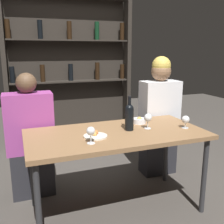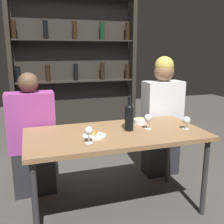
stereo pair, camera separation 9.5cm
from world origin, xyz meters
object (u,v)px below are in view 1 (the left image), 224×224
(snack_bowl, at_px, (139,121))
(wine_glass_2, at_px, (148,118))
(seated_person_right, at_px, (159,118))
(wine_glass_0, at_px, (186,120))
(food_plate_0, at_px, (95,135))
(wine_bottle, at_px, (129,116))
(wine_glass_1, at_px, (91,132))
(seated_person_left, at_px, (31,140))

(snack_bowl, bearing_deg, wine_glass_2, -92.85)
(seated_person_right, bearing_deg, wine_glass_0, -99.24)
(food_plate_0, bearing_deg, seated_person_right, 31.96)
(wine_bottle, height_order, wine_glass_1, wine_bottle)
(wine_bottle, xyz_separation_m, food_plate_0, (-0.33, -0.07, -0.12))
(seated_person_right, bearing_deg, food_plate_0, -148.04)
(wine_glass_0, distance_m, wine_glass_2, 0.34)
(snack_bowl, bearing_deg, seated_person_right, 39.10)
(wine_glass_0, xyz_separation_m, food_plate_0, (-0.82, 0.05, -0.06))
(wine_bottle, bearing_deg, seated_person_right, 40.32)
(wine_glass_1, xyz_separation_m, wine_glass_2, (0.57, 0.19, 0.00))
(food_plate_0, height_order, seated_person_left, seated_person_left)
(wine_bottle, distance_m, wine_glass_1, 0.45)
(wine_bottle, height_order, seated_person_left, seated_person_left)
(wine_bottle, bearing_deg, seated_person_left, 147.88)
(wine_glass_2, distance_m, seated_person_right, 0.69)
(wine_glass_2, xyz_separation_m, seated_person_left, (-0.97, 0.52, -0.26))
(wine_bottle, distance_m, seated_person_right, 0.80)
(snack_bowl, xyz_separation_m, seated_person_left, (-0.98, 0.34, -0.19))
(wine_glass_2, relative_size, seated_person_left, 0.11)
(wine_glass_0, relative_size, wine_glass_2, 0.84)
(wine_glass_1, height_order, food_plate_0, wine_glass_1)
(wine_bottle, distance_m, food_plate_0, 0.35)
(wine_bottle, xyz_separation_m, wine_glass_0, (0.49, -0.12, -0.05))
(wine_glass_0, bearing_deg, seated_person_right, 80.76)
(snack_bowl, distance_m, seated_person_left, 1.05)
(wine_glass_2, xyz_separation_m, food_plate_0, (-0.50, -0.05, -0.09))
(wine_glass_0, bearing_deg, snack_bowl, 137.90)
(wine_bottle, height_order, seated_person_right, seated_person_right)
(wine_glass_1, distance_m, wine_glass_2, 0.60)
(food_plate_0, distance_m, snack_bowl, 0.56)
(wine_glass_0, bearing_deg, seated_person_left, 154.43)
(wine_glass_1, relative_size, seated_person_left, 0.11)
(food_plate_0, bearing_deg, wine_glass_1, -118.56)
(food_plate_0, height_order, snack_bowl, snack_bowl)
(wine_glass_2, bearing_deg, wine_bottle, 174.06)
(wine_bottle, distance_m, wine_glass_2, 0.17)
(wine_bottle, relative_size, snack_bowl, 2.45)
(snack_bowl, height_order, seated_person_left, seated_person_left)
(wine_bottle, relative_size, food_plate_0, 1.57)
(wine_glass_1, xyz_separation_m, food_plate_0, (0.08, 0.14, -0.08))
(wine_glass_1, distance_m, seated_person_right, 1.23)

